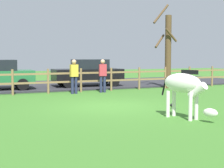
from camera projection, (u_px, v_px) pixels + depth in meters
name	position (u px, v px, depth m)	size (l,w,h in m)	color
ground_plane	(111.00, 106.00, 12.27)	(60.00, 60.00, 0.00)	#3D7528
parking_asphalt	(49.00, 85.00, 20.72)	(28.00, 7.40, 0.05)	#2D2D33
paddock_fence	(65.00, 79.00, 16.66)	(21.65, 0.11, 1.20)	olive
bare_tree	(168.00, 49.00, 19.06)	(1.24, 1.19, 4.78)	#513A23
zebra	(185.00, 87.00, 9.76)	(0.85, 1.89, 1.41)	white
crow_on_grass	(173.00, 105.00, 11.71)	(0.22, 0.10, 0.20)	black
parked_car_black	(88.00, 72.00, 19.95)	(4.09, 2.06, 1.56)	black
visitor_left_of_tree	(103.00, 74.00, 16.84)	(0.40, 0.29, 1.64)	#232847
visitor_right_of_tree	(74.00, 75.00, 16.23)	(0.37, 0.24, 1.64)	#232847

